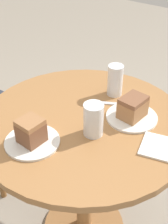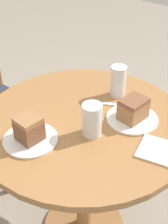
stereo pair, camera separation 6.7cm
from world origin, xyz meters
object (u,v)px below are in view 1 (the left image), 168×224
object	(u,v)px
cake_slice_far	(31,131)
glass_water	(115,82)
plate_far	(32,142)
glass_lemonade	(93,121)
plate_near	(132,117)
cake_slice_near	(133,107)

from	to	relation	value
cake_slice_far	glass_water	distance (m)	0.49
plate_far	glass_lemonade	size ratio (longest dim) A/B	1.55
plate_near	glass_water	size ratio (longest dim) A/B	1.47
plate_far	glass_water	size ratio (longest dim) A/B	1.43
cake_slice_near	glass_water	bearing A→B (deg)	52.45
plate_far	glass_lemonade	distance (m)	0.25
plate_near	cake_slice_near	size ratio (longest dim) A/B	1.80
plate_far	cake_slice_near	bearing A→B (deg)	-32.99
plate_far	cake_slice_far	bearing A→B (deg)	26.57
plate_near	plate_far	size ratio (longest dim) A/B	1.02
cake_slice_near	glass_water	xyz separation A→B (m)	(0.12, 0.16, 0.01)
plate_near	cake_slice_far	size ratio (longest dim) A/B	2.22
cake_slice_far	glass_lemonade	xyz separation A→B (m)	(0.18, -0.16, 0.00)
cake_slice_near	cake_slice_far	distance (m)	0.43
cake_slice_near	plate_near	bearing A→B (deg)	-90.00
cake_slice_far	glass_water	xyz separation A→B (m)	(0.49, -0.08, 0.01)
plate_near	plate_far	world-z (taller)	same
glass_lemonade	cake_slice_far	bearing A→B (deg)	138.93
cake_slice_far	glass_lemonade	world-z (taller)	glass_lemonade
cake_slice_near	glass_water	world-z (taller)	glass_water
plate_far	glass_water	distance (m)	0.50
plate_near	glass_lemonade	size ratio (longest dim) A/B	1.59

